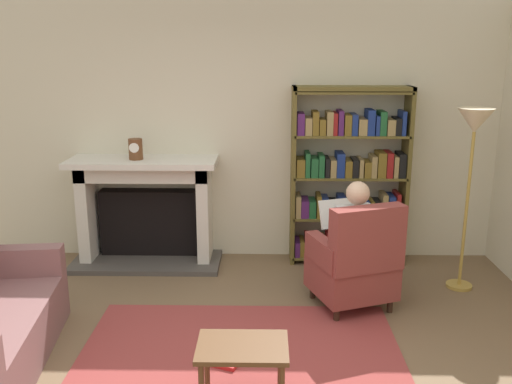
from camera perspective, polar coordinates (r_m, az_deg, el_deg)
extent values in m
cube|color=beige|center=(5.90, -0.74, 6.14)|extent=(5.60, 0.10, 2.70)
cube|color=#943936|center=(4.22, -1.65, -17.05)|extent=(2.40, 1.80, 0.01)
cube|color=#4C4742|center=(6.02, -11.12, -7.05)|extent=(1.54, 0.64, 0.05)
cube|color=black|center=(6.10, -10.87, -3.01)|extent=(1.02, 0.20, 0.70)
cube|color=silver|center=(6.11, -16.78, -2.07)|extent=(0.12, 0.44, 1.06)
cube|color=silver|center=(5.85, -5.29, -2.21)|extent=(0.12, 0.44, 1.06)
cube|color=silver|center=(5.84, -11.38, 2.10)|extent=(1.34, 0.44, 0.16)
cube|color=silver|center=(5.76, -11.56, 3.04)|extent=(1.50, 0.56, 0.06)
cylinder|color=brown|center=(5.73, -12.23, 4.31)|extent=(0.14, 0.14, 0.21)
cylinder|color=white|center=(5.66, -12.39, 4.44)|extent=(0.10, 0.01, 0.10)
cube|color=brown|center=(5.78, 3.81, 1.61)|extent=(0.04, 0.32, 1.85)
cube|color=brown|center=(5.95, 15.02, 1.52)|extent=(0.04, 0.32, 1.85)
cube|color=brown|center=(5.71, 9.88, 10.44)|extent=(1.20, 0.32, 0.04)
cube|color=brown|center=(6.09, 9.15, -6.36)|extent=(1.16, 0.32, 0.02)
cube|color=#4C1E59|center=(5.99, 4.22, -5.60)|extent=(0.05, 0.26, 0.16)
cube|color=brown|center=(6.00, 4.70, -5.57)|extent=(0.04, 0.26, 0.17)
cube|color=maroon|center=(5.99, 5.22, -5.32)|extent=(0.04, 0.26, 0.22)
cube|color=black|center=(6.00, 5.87, -5.44)|extent=(0.08, 0.26, 0.20)
cube|color=brown|center=(6.01, 6.70, -5.41)|extent=(0.08, 0.26, 0.20)
cube|color=maroon|center=(6.01, 7.49, -5.15)|extent=(0.07, 0.26, 0.26)
cube|color=#1E592D|center=(6.02, 8.20, -5.15)|extent=(0.06, 0.26, 0.26)
cube|color=maroon|center=(6.04, 8.87, -5.54)|extent=(0.07, 0.26, 0.17)
cube|color=maroon|center=(6.05, 9.58, -5.55)|extent=(0.08, 0.26, 0.17)
cube|color=navy|center=(6.06, 10.29, -5.41)|extent=(0.06, 0.26, 0.20)
cube|color=black|center=(6.07, 11.05, -5.33)|extent=(0.08, 0.26, 0.21)
cube|color=maroon|center=(6.08, 11.93, -5.25)|extent=(0.09, 0.26, 0.23)
cube|color=black|center=(6.10, 12.75, -5.31)|extent=(0.09, 0.26, 0.21)
cube|color=navy|center=(6.12, 13.52, -5.22)|extent=(0.08, 0.26, 0.23)
cube|color=maroon|center=(6.14, 14.14, -5.33)|extent=(0.04, 0.26, 0.20)
cube|color=brown|center=(5.95, 9.32, -2.48)|extent=(1.16, 0.32, 0.02)
cube|color=#997F4C|center=(5.85, 4.31, -1.33)|extent=(0.05, 0.26, 0.23)
cube|color=#4C1E59|center=(5.86, 4.98, -1.54)|extent=(0.08, 0.26, 0.18)
cube|color=#1E592D|center=(5.87, 5.74, -1.58)|extent=(0.07, 0.26, 0.17)
cube|color=brown|center=(5.87, 6.40, -1.32)|extent=(0.05, 0.26, 0.23)
cube|color=navy|center=(5.88, 7.03, -1.44)|extent=(0.07, 0.26, 0.20)
cube|color=black|center=(5.89, 7.82, -1.63)|extent=(0.09, 0.26, 0.17)
cube|color=navy|center=(5.90, 8.70, -1.38)|extent=(0.08, 0.26, 0.22)
cube|color=#1E592D|center=(5.91, 9.40, -1.63)|extent=(0.06, 0.26, 0.17)
cube|color=#4C1E59|center=(5.92, 10.11, -1.36)|extent=(0.08, 0.26, 0.22)
cube|color=navy|center=(5.94, 10.98, -1.59)|extent=(0.09, 0.26, 0.17)
cube|color=brown|center=(5.95, 11.66, -1.57)|extent=(0.04, 0.26, 0.18)
cube|color=black|center=(5.96, 12.23, -1.61)|extent=(0.07, 0.26, 0.17)
cube|color=#997F4C|center=(5.97, 12.89, -1.24)|extent=(0.05, 0.26, 0.25)
cube|color=navy|center=(5.98, 13.55, -1.33)|extent=(0.07, 0.26, 0.23)
cube|color=maroon|center=(5.99, 14.17, -1.20)|extent=(0.04, 0.26, 0.26)
cube|color=brown|center=(5.84, 9.49, 1.57)|extent=(1.16, 0.32, 0.02)
cube|color=brown|center=(5.75, 4.55, 2.60)|extent=(0.09, 0.26, 0.18)
cube|color=#1E592D|center=(5.75, 5.26, 2.90)|extent=(0.05, 0.26, 0.25)
cube|color=#1E592D|center=(5.76, 5.96, 2.63)|extent=(0.07, 0.26, 0.19)
cube|color=#1E592D|center=(5.77, 6.65, 2.77)|extent=(0.06, 0.26, 0.22)
cube|color=black|center=(5.78, 7.24, 2.62)|extent=(0.04, 0.26, 0.19)
cube|color=#997F4C|center=(5.78, 7.82, 2.55)|extent=(0.06, 0.26, 0.18)
cube|color=navy|center=(5.79, 8.55, 2.86)|extent=(0.08, 0.26, 0.25)
cube|color=brown|center=(5.80, 9.33, 2.49)|extent=(0.07, 0.26, 0.17)
cube|color=black|center=(5.81, 10.01, 2.55)|extent=(0.06, 0.26, 0.18)
cube|color=#997F4C|center=(5.82, 10.59, 2.55)|extent=(0.04, 0.26, 0.19)
cube|color=brown|center=(5.84, 11.22, 2.41)|extent=(0.07, 0.26, 0.16)
cube|color=#997F4C|center=(5.84, 11.84, 2.68)|extent=(0.05, 0.26, 0.22)
cube|color=brown|center=(5.85, 12.59, 2.84)|extent=(0.08, 0.26, 0.25)
cube|color=maroon|center=(5.87, 13.35, 2.84)|extent=(0.06, 0.26, 0.25)
cube|color=#997F4C|center=(5.89, 13.95, 2.65)|extent=(0.04, 0.26, 0.22)
cube|color=black|center=(5.90, 14.55, 2.77)|extent=(0.07, 0.26, 0.24)
cube|color=brown|center=(5.76, 9.67, 5.76)|extent=(1.16, 0.32, 0.02)
cube|color=#4C1E59|center=(5.68, 4.57, 7.02)|extent=(0.07, 0.26, 0.22)
cube|color=#997F4C|center=(5.68, 5.35, 6.79)|extent=(0.07, 0.26, 0.17)
cube|color=brown|center=(5.69, 6.06, 7.09)|extent=(0.06, 0.26, 0.23)
cube|color=brown|center=(5.70, 6.75, 6.70)|extent=(0.06, 0.26, 0.16)
cube|color=#997F4C|center=(5.70, 7.48, 7.06)|extent=(0.06, 0.26, 0.23)
cube|color=maroon|center=(5.71, 8.02, 6.99)|extent=(0.04, 0.26, 0.22)
cube|color=#4C1E59|center=(5.71, 8.58, 7.09)|extent=(0.05, 0.26, 0.24)
cube|color=brown|center=(5.73, 9.28, 6.88)|extent=(0.07, 0.26, 0.20)
cube|color=navy|center=(5.74, 9.95, 6.88)|extent=(0.06, 0.26, 0.21)
cube|color=#997F4C|center=(5.75, 10.73, 6.64)|extent=(0.08, 0.26, 0.16)
cube|color=navy|center=(5.76, 11.55, 7.06)|extent=(0.07, 0.26, 0.25)
cube|color=navy|center=(5.78, 12.18, 6.75)|extent=(0.04, 0.26, 0.19)
cube|color=#1E592D|center=(5.78, 12.72, 6.95)|extent=(0.06, 0.26, 0.24)
cube|color=#997F4C|center=(5.81, 13.49, 6.54)|extent=(0.08, 0.26, 0.16)
cube|color=black|center=(5.82, 14.18, 6.59)|extent=(0.06, 0.26, 0.17)
cube|color=navy|center=(5.83, 14.71, 6.91)|extent=(0.04, 0.26, 0.24)
cube|color=brown|center=(5.71, 9.86, 10.03)|extent=(1.16, 0.32, 0.02)
cylinder|color=#331E14|center=(5.40, 10.79, -9.24)|extent=(0.05, 0.05, 0.12)
cylinder|color=#331E14|center=(5.18, 5.79, -10.12)|extent=(0.05, 0.05, 0.12)
cylinder|color=#331E14|center=(5.03, 13.55, -11.25)|extent=(0.05, 0.05, 0.12)
cylinder|color=#331E14|center=(4.79, 8.26, -12.34)|extent=(0.05, 0.05, 0.12)
cube|color=brown|center=(5.01, 9.71, -8.53)|extent=(0.81, 0.78, 0.30)
cube|color=brown|center=(4.66, 11.35, -4.78)|extent=(0.66, 0.37, 0.55)
cube|color=brown|center=(5.04, 12.54, -5.33)|extent=(0.30, 0.55, 0.22)
cube|color=brown|center=(4.79, 7.00, -6.15)|extent=(0.30, 0.55, 0.22)
cube|color=silver|center=(4.82, 10.20, -4.37)|extent=(0.37, 0.30, 0.50)
sphere|color=#D8AD8C|center=(4.72, 10.40, -0.11)|extent=(0.20, 0.20, 0.20)
cube|color=#191E3F|center=(5.09, 9.79, -5.71)|extent=(0.25, 0.42, 0.12)
cube|color=#191E3F|center=(5.02, 8.18, -5.94)|extent=(0.25, 0.42, 0.12)
cylinder|color=#191E3F|center=(5.34, 8.68, -7.67)|extent=(0.10, 0.10, 0.42)
cylinder|color=#191E3F|center=(5.27, 7.13, -7.92)|extent=(0.10, 0.10, 0.42)
cube|color=white|center=(5.07, 8.44, -2.17)|extent=(0.38, 0.23, 0.25)
cube|color=#835958|center=(4.99, -23.09, -6.52)|extent=(0.71, 0.24, 0.24)
cube|color=brown|center=(3.52, -1.40, -15.61)|extent=(0.56, 0.39, 0.03)
cylinder|color=brown|center=(3.79, -5.04, -17.37)|extent=(0.04, 0.04, 0.43)
cylinder|color=brown|center=(3.77, 2.52, -17.49)|extent=(0.04, 0.04, 0.43)
cube|color=red|center=(4.21, -3.37, -16.85)|extent=(0.29, 0.25, 0.03)
cube|color=red|center=(4.29, 0.44, -16.16)|extent=(0.29, 0.23, 0.03)
cylinder|color=#B7933F|center=(5.73, 20.07, -8.98)|extent=(0.24, 0.24, 0.03)
cylinder|color=#B7933F|center=(5.48, 20.75, -1.80)|extent=(0.03, 0.03, 1.46)
cone|color=beige|center=(5.32, 21.55, 6.82)|extent=(0.32, 0.32, 0.22)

